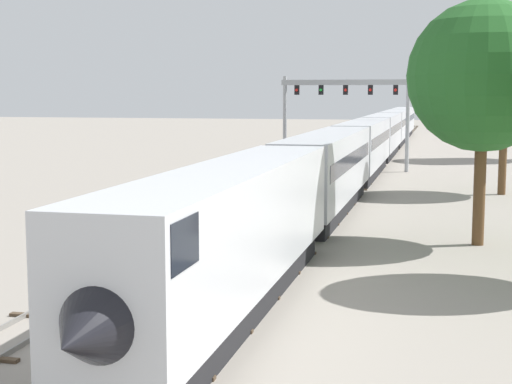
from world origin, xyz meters
name	(u,v)px	position (x,y,z in m)	size (l,w,h in m)	color
ground_plane	(124,346)	(0.00, 0.00, 0.00)	(400.00, 400.00, 0.00)	gray
track_main	(375,164)	(2.00, 60.00, 0.07)	(2.60, 200.00, 0.16)	slate
track_near	(283,184)	(-3.50, 40.00, 0.07)	(2.60, 160.00, 0.16)	slate
passenger_train	(375,139)	(2.00, 59.88, 2.61)	(3.04, 132.18, 4.80)	silver
signal_gantry	(345,102)	(-0.25, 52.89, 6.45)	(12.10, 0.49, 8.83)	#999BA0
trackside_tree_left	(484,76)	(10.46, 17.99, 7.97)	(7.09, 7.09, 11.54)	brown
trackside_tree_right	(506,80)	(12.89, 37.87, 8.16)	(7.17, 7.17, 11.77)	brown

